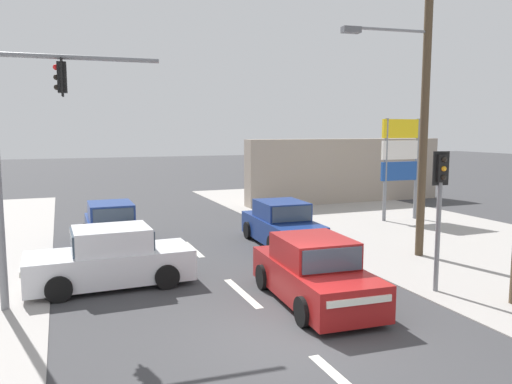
{
  "coord_description": "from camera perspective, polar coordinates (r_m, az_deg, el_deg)",
  "views": [
    {
      "loc": [
        -4.12,
        -8.44,
        4.07
      ],
      "look_at": [
        0.77,
        4.0,
        2.42
      ],
      "focal_mm": 35.0,
      "sensor_mm": 36.0,
      "label": 1
    }
  ],
  "objects": [
    {
      "name": "traffic_signal_mast",
      "position": [
        12.29,
        -25.2,
        5.28
      ],
      "size": [
        3.69,
        0.44,
        6.0
      ],
      "color": "slate",
      "rests_on": "ground"
    },
    {
      "name": "sedan_kerbside_parked",
      "position": [
        12.07,
        6.66,
        -9.19
      ],
      "size": [
        2.07,
        4.32,
        1.56
      ],
      "color": "maroon",
      "rests_on": "ground"
    },
    {
      "name": "ground_plane",
      "position": [
        10.24,
        4.37,
        -16.38
      ],
      "size": [
        140.0,
        140.0,
        0.0
      ],
      "primitive_type": "plane",
      "color": "#3A3A3D"
    },
    {
      "name": "sedan_receding_far",
      "position": [
        13.74,
        -16.27,
        -7.42
      ],
      "size": [
        4.28,
        1.97,
        1.56
      ],
      "color": "silver",
      "rests_on": "ground"
    },
    {
      "name": "lane_dash_mid",
      "position": [
        12.82,
        -1.59,
        -11.43
      ],
      "size": [
        0.2,
        2.4,
        0.01
      ],
      "primitive_type": "cube",
      "color": "silver",
      "rests_on": "ground"
    },
    {
      "name": "lane_dash_far",
      "position": [
        17.43,
        -7.22,
        -6.49
      ],
      "size": [
        0.2,
        2.4,
        0.01
      ],
      "primitive_type": "cube",
      "color": "silver",
      "rests_on": "ground"
    },
    {
      "name": "shopping_plaza_sign",
      "position": [
        23.43,
        16.31,
        4.11
      ],
      "size": [
        2.1,
        0.16,
        4.6
      ],
      "color": "slate",
      "rests_on": "ground"
    },
    {
      "name": "hatchback_crossing_left",
      "position": [
        18.7,
        -16.28,
        -3.61
      ],
      "size": [
        1.79,
        3.64,
        1.53
      ],
      "color": "navy",
      "rests_on": "ground"
    },
    {
      "name": "sedan_oncoming_mid",
      "position": [
        17.92,
        2.95,
        -3.79
      ],
      "size": [
        2.03,
        4.31,
        1.56
      ],
      "color": "navy",
      "rests_on": "ground"
    },
    {
      "name": "shopfront_wall_far",
      "position": [
        28.83,
        10.26,
        2.42
      ],
      "size": [
        12.0,
        1.0,
        3.6
      ],
      "primitive_type": "cube",
      "color": "#A39384",
      "rests_on": "ground"
    },
    {
      "name": "utility_pole_midground_right",
      "position": [
        16.76,
        18.42,
        10.89
      ],
      "size": [
        3.78,
        0.58,
        9.86
      ],
      "color": "#4C3D2B",
      "rests_on": "ground"
    },
    {
      "name": "pedestal_signal_right_kerb",
      "position": [
        13.18,
        20.26,
        -0.59
      ],
      "size": [
        0.44,
        0.3,
        3.56
      ],
      "color": "slate",
      "rests_on": "ground"
    }
  ]
}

